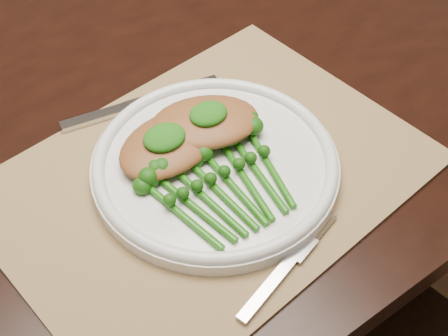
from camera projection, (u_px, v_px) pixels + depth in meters
floor at (141, 297)px, 1.49m from camera, size 4.00×4.00×0.00m
dining_table at (185, 223)px, 1.17m from camera, size 1.62×0.94×0.75m
placemat at (208, 176)px, 0.75m from camera, size 0.55×0.43×0.00m
dinner_plate at (215, 164)px, 0.74m from camera, size 0.30×0.30×0.03m
knife at (127, 107)px, 0.82m from camera, size 0.22×0.05×0.01m
fork at (294, 256)px, 0.67m from camera, size 0.17×0.07×0.01m
chicken_fillet_left at (170, 143)px, 0.74m from camera, size 0.15×0.12×0.03m
chicken_fillet_right at (205, 122)px, 0.76m from camera, size 0.16×0.14×0.03m
pesto_dollop_left at (164, 138)px, 0.73m from camera, size 0.05×0.04×0.02m
pesto_dollop_right at (208, 114)px, 0.75m from camera, size 0.05×0.04×0.02m
broccolini_bundle at (227, 190)px, 0.71m from camera, size 0.14×0.16×0.04m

